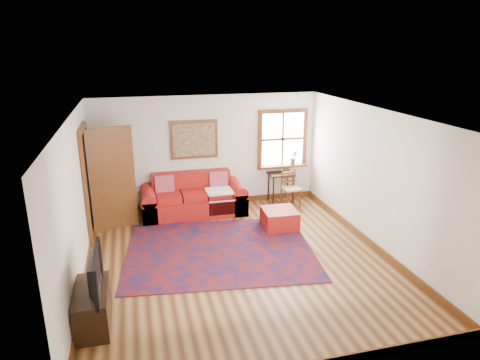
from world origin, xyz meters
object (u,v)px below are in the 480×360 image
object	(u,v)px
red_ottoman	(280,219)
ladder_back_chair	(290,187)
media_cabinet	(93,307)
side_table	(281,178)
red_leather_sofa	(194,200)

from	to	relation	value
red_ottoman	ladder_back_chair	bearing A→B (deg)	63.27
ladder_back_chair	media_cabinet	size ratio (longest dim) A/B	0.88
ladder_back_chair	media_cabinet	distance (m)	5.36
red_ottoman	side_table	bearing A→B (deg)	72.60
red_leather_sofa	media_cabinet	size ratio (longest dim) A/B	2.37
red_leather_sofa	ladder_back_chair	bearing A→B (deg)	-1.90
red_ottoman	media_cabinet	distance (m)	4.15
red_ottoman	ladder_back_chair	world-z (taller)	ladder_back_chair
red_ottoman	side_table	xyz separation A→B (m)	(0.52, 1.42, 0.38)
side_table	media_cabinet	size ratio (longest dim) A/B	0.74
ladder_back_chair	media_cabinet	bearing A→B (deg)	-139.36
red_leather_sofa	ladder_back_chair	world-z (taller)	red_leather_sofa
red_leather_sofa	side_table	xyz separation A→B (m)	(2.08, 0.21, 0.28)
side_table	ladder_back_chair	world-z (taller)	ladder_back_chair
red_ottoman	red_leather_sofa	bearing A→B (deg)	145.18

